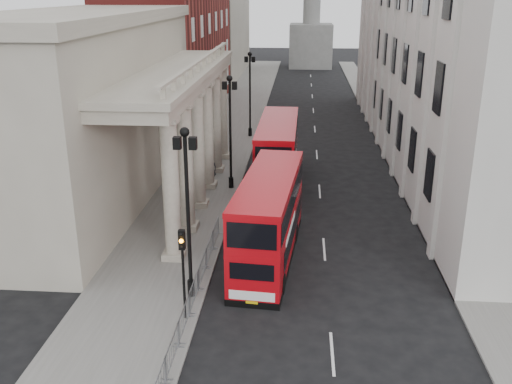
% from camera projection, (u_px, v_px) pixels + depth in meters
% --- Properties ---
extents(ground, '(260.00, 260.00, 0.00)m').
position_uv_depth(ground, '(188.00, 346.00, 23.85)').
color(ground, black).
rests_on(ground, ground).
extents(sidewalk_west, '(6.00, 140.00, 0.12)m').
position_uv_depth(sidewalk_west, '(218.00, 152.00, 52.22)').
color(sidewalk_west, slate).
rests_on(sidewalk_west, ground).
extents(sidewalk_east, '(3.00, 140.00, 0.12)m').
position_uv_depth(sidewalk_east, '(401.00, 156.00, 50.99)').
color(sidewalk_east, slate).
rests_on(sidewalk_east, ground).
extents(kerb, '(0.20, 140.00, 0.14)m').
position_uv_depth(kerb, '(250.00, 152.00, 52.00)').
color(kerb, slate).
rests_on(kerb, ground).
extents(portico_building, '(9.00, 28.00, 12.00)m').
position_uv_depth(portico_building, '(85.00, 113.00, 39.52)').
color(portico_building, gray).
rests_on(portico_building, ground).
extents(brick_building, '(9.00, 32.00, 22.00)m').
position_uv_depth(brick_building, '(174.00, 18.00, 66.02)').
color(brick_building, maroon).
rests_on(brick_building, ground).
extents(west_building_far, '(9.00, 30.00, 20.00)m').
position_uv_depth(west_building_far, '(215.00, 15.00, 96.40)').
color(west_building_far, gray).
rests_on(west_building_far, ground).
extents(east_building, '(8.00, 55.00, 25.00)m').
position_uv_depth(east_building, '(439.00, 9.00, 48.51)').
color(east_building, beige).
rests_on(east_building, ground).
extents(lamp_post_south, '(1.05, 0.44, 8.32)m').
position_uv_depth(lamp_post_south, '(188.00, 203.00, 26.00)').
color(lamp_post_south, black).
rests_on(lamp_post_south, sidewalk_west).
extents(lamp_post_mid, '(1.05, 0.44, 8.32)m').
position_uv_depth(lamp_post_mid, '(230.00, 125.00, 41.03)').
color(lamp_post_mid, black).
rests_on(lamp_post_mid, sidewalk_west).
extents(lamp_post_north, '(1.05, 0.44, 8.32)m').
position_uv_depth(lamp_post_north, '(250.00, 88.00, 56.05)').
color(lamp_post_north, black).
rests_on(lamp_post_north, sidewalk_west).
extents(traffic_light, '(0.28, 0.33, 4.30)m').
position_uv_depth(traffic_light, '(183.00, 258.00, 24.70)').
color(traffic_light, black).
rests_on(traffic_light, sidewalk_west).
extents(crowd_barriers, '(0.50, 18.75, 1.10)m').
position_uv_depth(crowd_barriers, '(189.00, 304.00, 25.74)').
color(crowd_barriers, gray).
rests_on(crowd_barriers, sidewalk_west).
extents(bus_near, '(3.56, 11.11, 4.72)m').
position_uv_depth(bus_near, '(269.00, 217.00, 30.90)').
color(bus_near, '#B40810').
rests_on(bus_near, ground).
extents(bus_far, '(2.88, 11.43, 4.92)m').
position_uv_depth(bus_far, '(278.00, 152.00, 42.74)').
color(bus_far, '#B0080F').
rests_on(bus_far, ground).
extents(pedestrian_a, '(0.72, 0.63, 1.67)m').
position_uv_depth(pedestrian_a, '(178.00, 186.00, 40.35)').
color(pedestrian_a, black).
rests_on(pedestrian_a, sidewalk_west).
extents(pedestrian_b, '(1.08, 0.95, 1.88)m').
position_uv_depth(pedestrian_b, '(196.00, 172.00, 43.02)').
color(pedestrian_b, black).
rests_on(pedestrian_b, sidewalk_west).
extents(pedestrian_c, '(0.86, 0.67, 1.55)m').
position_uv_depth(pedestrian_c, '(212.00, 167.00, 44.98)').
color(pedestrian_c, black).
rests_on(pedestrian_c, sidewalk_west).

